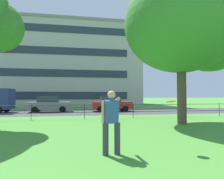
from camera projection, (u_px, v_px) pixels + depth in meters
The scene contains 8 objects.
street_strip at pixel (65, 112), 17.95m from camera, with size 80.00×6.70×0.01m, color #424247.
park_fence at pixel (58, 109), 12.55m from camera, with size 30.97×0.04×1.00m.
tree_large_lawn at pixel (189, 26), 10.98m from camera, with size 7.60×6.67×8.41m.
person_thrower at pixel (111, 120), 5.08m from camera, with size 0.52×0.78×1.72m.
frisbee at pixel (171, 102), 5.55m from camera, with size 0.37×0.37×0.07m.
car_grey_center at pixel (50, 104), 18.35m from camera, with size 4.06×1.93×1.54m.
car_red_right at pixel (111, 104), 19.20m from camera, with size 4.00×1.82×1.54m.
apartment_building_background at pixel (44, 68), 34.34m from camera, with size 32.56×15.73×13.38m.
Camera 1 is at (1.44, 0.38, 1.58)m, focal length 30.23 mm.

